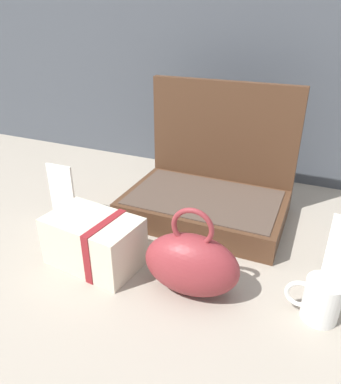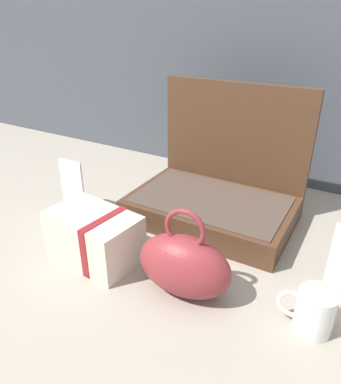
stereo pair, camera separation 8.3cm
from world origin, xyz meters
name	(u,v)px [view 2 (the right image)]	position (x,y,z in m)	size (l,w,h in m)	color
ground_plane	(168,247)	(0.00, 0.00, 0.00)	(6.00, 6.00, 0.00)	#9E9384
open_suitcase	(218,190)	(0.04, 0.22, 0.08)	(0.45, 0.31, 0.37)	#4C301E
teal_pouch_handbag	(184,265)	(0.12, -0.13, 0.07)	(0.21, 0.12, 0.21)	maroon
cream_toiletry_bag	(95,237)	(-0.13, -0.13, 0.06)	(0.23, 0.16, 0.13)	beige
coffee_mug	(313,311)	(0.38, -0.10, 0.05)	(0.11, 0.07, 0.09)	white
info_card_left	(72,186)	(-0.35, 0.03, 0.08)	(0.08, 0.01, 0.16)	white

